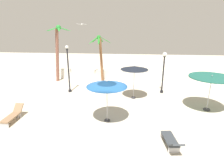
{
  "coord_description": "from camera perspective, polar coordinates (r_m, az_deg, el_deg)",
  "views": [
    {
      "loc": [
        1.31,
        -10.81,
        5.9
      ],
      "look_at": [
        0.0,
        3.23,
        1.4
      ],
      "focal_mm": 30.17,
      "sensor_mm": 36.0,
      "label": 1
    }
  ],
  "objects": [
    {
      "name": "patio_umbrella_1",
      "position": [
        15.09,
        6.81,
        4.81
      ],
      "size": [
        2.22,
        2.22,
        2.79
      ],
      "color": "#333338",
      "rests_on": "ground_plane"
    },
    {
      "name": "lounge_chair_1",
      "position": [
        10.14,
        17.59,
        -16.1
      ],
      "size": [
        0.77,
        1.93,
        0.84
      ],
      "color": "#B7B7BC",
      "rests_on": "ground_plane"
    },
    {
      "name": "lounge_chair_0",
      "position": [
        13.66,
        -27.86,
        -8.32
      ],
      "size": [
        0.56,
        1.89,
        0.84
      ],
      "color": "#B7B7BC",
      "rests_on": "ground_plane"
    },
    {
      "name": "patio_umbrella_2",
      "position": [
        14.54,
        27.98,
        1.48
      ],
      "size": [
        3.01,
        3.01,
        2.59
      ],
      "color": "#333338",
      "rests_on": "ground_plane"
    },
    {
      "name": "lamp_post_1",
      "position": [
        17.01,
        -13.09,
        4.78
      ],
      "size": [
        0.29,
        0.29,
        4.18
      ],
      "color": "black",
      "rests_on": "ground_plane"
    },
    {
      "name": "palm_tree_1",
      "position": [
        19.71,
        -3.5,
        9.25
      ],
      "size": [
        2.19,
        2.51,
        4.85
      ],
      "color": "brown",
      "rests_on": "ground_plane"
    },
    {
      "name": "lamp_post_0",
      "position": [
        16.92,
        15.37,
        4.76
      ],
      "size": [
        0.38,
        0.38,
        3.64
      ],
      "color": "black",
      "rests_on": "ground_plane"
    },
    {
      "name": "ground_plane",
      "position": [
        12.39,
        -1.41,
        -10.75
      ],
      "size": [
        56.0,
        56.0,
        0.0
      ],
      "primitive_type": "plane",
      "color": "beige"
    },
    {
      "name": "patio_umbrella_0",
      "position": [
        11.25,
        -1.56,
        -0.06
      ],
      "size": [
        2.48,
        2.48,
        2.7
      ],
      "color": "#333338",
      "rests_on": "ground_plane"
    },
    {
      "name": "seagull_0",
      "position": [
        20.45,
        -9.16,
        17.47
      ],
      "size": [
        0.94,
        0.73,
        0.14
      ],
      "color": "white"
    },
    {
      "name": "boundary_wall",
      "position": [
        20.77,
        1.54,
        2.77
      ],
      "size": [
        25.2,
        0.3,
        1.1
      ],
      "primitive_type": "cube",
      "color": "silver",
      "rests_on": "ground_plane"
    },
    {
      "name": "palm_tree_0",
      "position": [
        20.55,
        -16.16,
        10.49
      ],
      "size": [
        2.57,
        2.41,
        5.83
      ],
      "color": "brown",
      "rests_on": "ground_plane"
    }
  ]
}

